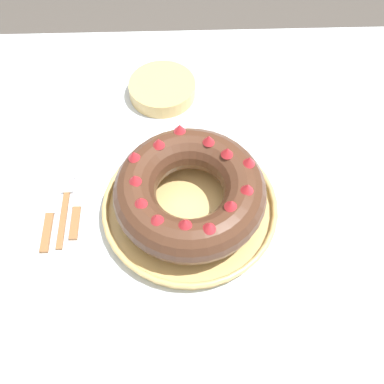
{
  "coord_description": "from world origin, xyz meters",
  "views": [
    {
      "loc": [
        -0.0,
        -0.46,
        1.54
      ],
      "look_at": [
        0.01,
        0.01,
        0.81
      ],
      "focal_mm": 42.0,
      "sensor_mm": 36.0,
      "label": 1
    }
  ],
  "objects_px": {
    "bundt_cake": "(192,192)",
    "fork": "(68,203)",
    "side_bowl": "(164,89)",
    "serving_knife": "(52,215)",
    "serving_dish": "(192,207)",
    "cake_knife": "(79,209)"
  },
  "relations": [
    {
      "from": "bundt_cake",
      "to": "fork",
      "type": "bearing_deg",
      "value": 174.74
    },
    {
      "from": "side_bowl",
      "to": "fork",
      "type": "bearing_deg",
      "value": -122.8
    },
    {
      "from": "bundt_cake",
      "to": "serving_knife",
      "type": "xyz_separation_m",
      "value": [
        -0.29,
        -0.0,
        -0.07
      ]
    },
    {
      "from": "bundt_cake",
      "to": "serving_knife",
      "type": "bearing_deg",
      "value": -179.24
    },
    {
      "from": "serving_dish",
      "to": "bundt_cake",
      "type": "relative_size",
      "value": 1.2
    },
    {
      "from": "serving_dish",
      "to": "cake_knife",
      "type": "distance_m",
      "value": 0.23
    },
    {
      "from": "serving_knife",
      "to": "cake_knife",
      "type": "distance_m",
      "value": 0.06
    },
    {
      "from": "bundt_cake",
      "to": "fork",
      "type": "xyz_separation_m",
      "value": [
        -0.26,
        0.02,
        -0.07
      ]
    },
    {
      "from": "serving_dish",
      "to": "bundt_cake",
      "type": "bearing_deg",
      "value": 93.51
    },
    {
      "from": "serving_dish",
      "to": "bundt_cake",
      "type": "distance_m",
      "value": 0.06
    },
    {
      "from": "fork",
      "to": "side_bowl",
      "type": "bearing_deg",
      "value": 58.58
    },
    {
      "from": "fork",
      "to": "bundt_cake",
      "type": "bearing_deg",
      "value": -3.88
    },
    {
      "from": "cake_knife",
      "to": "side_bowl",
      "type": "xyz_separation_m",
      "value": [
        0.18,
        0.33,
        0.02
      ]
    },
    {
      "from": "serving_knife",
      "to": "side_bowl",
      "type": "distance_m",
      "value": 0.41
    },
    {
      "from": "serving_dish",
      "to": "side_bowl",
      "type": "bearing_deg",
      "value": 99.72
    },
    {
      "from": "cake_knife",
      "to": "side_bowl",
      "type": "height_order",
      "value": "side_bowl"
    },
    {
      "from": "serving_knife",
      "to": "cake_knife",
      "type": "height_order",
      "value": "same"
    },
    {
      "from": "serving_dish",
      "to": "bundt_cake",
      "type": "height_order",
      "value": "bundt_cake"
    },
    {
      "from": "fork",
      "to": "cake_knife",
      "type": "xyz_separation_m",
      "value": [
        0.03,
        -0.01,
        0.0
      ]
    },
    {
      "from": "bundt_cake",
      "to": "serving_knife",
      "type": "distance_m",
      "value": 0.3
    },
    {
      "from": "serving_knife",
      "to": "cake_knife",
      "type": "relative_size",
      "value": 1.17
    },
    {
      "from": "serving_dish",
      "to": "fork",
      "type": "distance_m",
      "value": 0.26
    }
  ]
}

